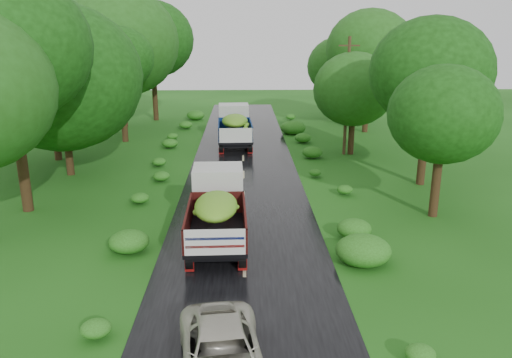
{
  "coord_description": "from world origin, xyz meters",
  "views": [
    {
      "loc": [
        -0.03,
        -12.33,
        8.2
      ],
      "look_at": [
        0.57,
        9.43,
        1.7
      ],
      "focal_mm": 35.0,
      "sensor_mm": 36.0,
      "label": 1
    }
  ],
  "objects_px": {
    "truck_near": "(217,206)",
    "car": "(222,355)",
    "truck_far": "(234,124)",
    "utility_pole": "(347,95)"
  },
  "relations": [
    {
      "from": "truck_near",
      "to": "car",
      "type": "relative_size",
      "value": 1.41
    },
    {
      "from": "truck_far",
      "to": "utility_pole",
      "type": "relative_size",
      "value": 0.85
    },
    {
      "from": "truck_near",
      "to": "utility_pole",
      "type": "relative_size",
      "value": 0.79
    },
    {
      "from": "truck_far",
      "to": "utility_pole",
      "type": "xyz_separation_m",
      "value": [
        7.57,
        -3.08,
        2.48
      ]
    },
    {
      "from": "car",
      "to": "truck_near",
      "type": "bearing_deg",
      "value": 86.52
    },
    {
      "from": "truck_near",
      "to": "truck_far",
      "type": "relative_size",
      "value": 0.93
    },
    {
      "from": "truck_far",
      "to": "utility_pole",
      "type": "height_order",
      "value": "utility_pole"
    },
    {
      "from": "truck_near",
      "to": "car",
      "type": "height_order",
      "value": "truck_near"
    },
    {
      "from": "utility_pole",
      "to": "car",
      "type": "bearing_deg",
      "value": -103.75
    },
    {
      "from": "truck_near",
      "to": "car",
      "type": "xyz_separation_m",
      "value": [
        0.5,
        -8.43,
        -0.83
      ]
    }
  ]
}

